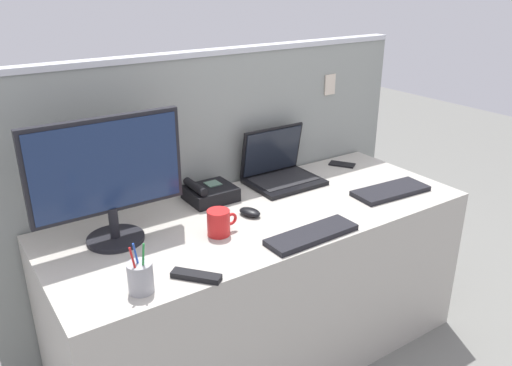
% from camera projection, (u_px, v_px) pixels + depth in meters
% --- Properties ---
extents(ground_plane, '(10.00, 10.00, 0.00)m').
position_uv_depth(ground_plane, '(262.00, 349.00, 2.44)').
color(ground_plane, slate).
extents(desk, '(1.81, 0.72, 0.72)m').
position_uv_depth(desk, '(262.00, 285.00, 2.31)').
color(desk, '#ADA89E').
rests_on(desk, ground_plane).
extents(cubicle_divider, '(2.11, 0.08, 1.35)m').
position_uv_depth(cubicle_divider, '(216.00, 191.00, 2.49)').
color(cubicle_divider, gray).
rests_on(cubicle_divider, ground_plane).
extents(desktop_monitor, '(0.57, 0.22, 0.48)m').
position_uv_depth(desktop_monitor, '(107.00, 174.00, 1.85)').
color(desktop_monitor, black).
rests_on(desktop_monitor, desk).
extents(laptop, '(0.34, 0.27, 0.26)m').
position_uv_depth(laptop, '(279.00, 169.00, 2.48)').
color(laptop, black).
rests_on(laptop, desk).
extents(desk_phone, '(0.21, 0.18, 0.10)m').
position_uv_depth(desk_phone, '(209.00, 193.00, 2.28)').
color(desk_phone, black).
rests_on(desk_phone, desk).
extents(keyboard_main, '(0.39, 0.13, 0.02)m').
position_uv_depth(keyboard_main, '(312.00, 235.00, 1.97)').
color(keyboard_main, black).
rests_on(keyboard_main, desk).
extents(keyboard_spare, '(0.38, 0.17, 0.02)m').
position_uv_depth(keyboard_spare, '(391.00, 191.00, 2.36)').
color(keyboard_spare, black).
rests_on(keyboard_spare, desk).
extents(computer_mouse_right_hand, '(0.09, 0.11, 0.03)m').
position_uv_depth(computer_mouse_right_hand, '(250.00, 212.00, 2.14)').
color(computer_mouse_right_hand, black).
rests_on(computer_mouse_right_hand, desk).
extents(pen_cup, '(0.08, 0.08, 0.18)m').
position_uv_depth(pen_cup, '(140.00, 277.00, 1.62)').
color(pen_cup, '#99999E').
rests_on(pen_cup, desk).
extents(cell_phone_black_slab, '(0.13, 0.15, 0.01)m').
position_uv_depth(cell_phone_black_slab, '(342.00, 164.00, 2.71)').
color(cell_phone_black_slab, black).
rests_on(cell_phone_black_slab, desk).
extents(tv_remote, '(0.14, 0.16, 0.02)m').
position_uv_depth(tv_remote, '(196.00, 276.00, 1.70)').
color(tv_remote, black).
rests_on(tv_remote, desk).
extents(coffee_mug, '(0.13, 0.09, 0.10)m').
position_uv_depth(coffee_mug, '(219.00, 222.00, 1.97)').
color(coffee_mug, red).
rests_on(coffee_mug, desk).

